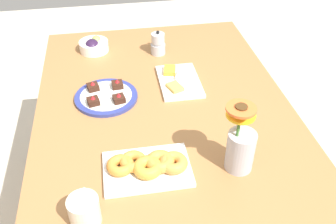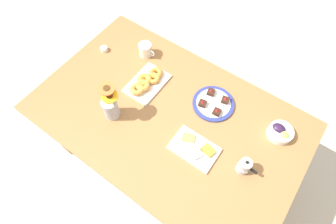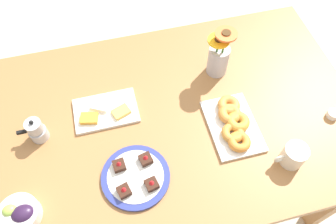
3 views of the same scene
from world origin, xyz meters
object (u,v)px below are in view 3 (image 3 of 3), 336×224
Objects in this scene: moka_pot at (37,130)px; jam_cup_honey at (333,114)px; dining_table at (168,127)px; grape_bowl at (20,214)px; flower_vase at (218,58)px; cheese_platter at (105,111)px; croissant_platter at (233,123)px; coffee_mug at (293,155)px; dessert_plate at (136,176)px.

jam_cup_honey is at bearing 170.30° from moka_pot.
grape_bowl is (0.59, 0.27, 0.12)m from dining_table.
moka_pot is (0.78, 0.15, -0.04)m from flower_vase.
grape_bowl is at bearing 46.03° from cheese_platter.
cheese_platter is 1.03× the size of flower_vase.
cheese_platter is (0.25, -0.09, 0.10)m from dining_table.
grape_bowl reaches higher than croissant_platter.
coffee_mug is 1.03× the size of moka_pot.
grape_bowl is 0.48× the size of croissant_platter.
flower_vase reaches higher than cheese_platter.
dining_table is 6.15× the size of cheese_platter.
flower_vase is (-0.52, -0.10, 0.08)m from cheese_platter.
coffee_mug reaches higher than cheese_platter.
dessert_plate is at bearing 102.00° from cheese_platter.
grape_bowl is 0.84m from croissant_platter.
croissant_platter reaches higher than dining_table.
dessert_plate reaches higher than cheese_platter.
coffee_mug is at bearing 177.93° from grape_bowl.
croissant_platter is 1.13× the size of dessert_plate.
jam_cup_honey is at bearing -175.22° from grape_bowl.
flower_vase is at bearing -74.98° from coffee_mug.
coffee_mug is 0.48× the size of dessert_plate.
coffee_mug is at bearing 129.04° from croissant_platter.
flower_vase is (-0.27, -0.18, 0.17)m from dining_table.
moka_pot is (0.91, -0.34, 0.00)m from coffee_mug.
grape_bowl is at bearing 4.78° from jam_cup_honey.
jam_cup_honey is 1.19m from moka_pot.
croissant_platter is 0.44m from dessert_plate.
flower_vase is (-0.03, -0.29, 0.06)m from croissant_platter.
coffee_mug is at bearing 172.36° from dessert_plate.
dining_table is 0.68m from jam_cup_honey.
coffee_mug is 0.88× the size of grape_bowl.
grape_bowl is 0.41m from dessert_plate.
coffee_mug is 0.98m from moka_pot.
croissant_platter is 0.42m from jam_cup_honey.
cheese_platter is at bearing -169.51° from moka_pot.
dessert_plate is at bearing 15.67° from croissant_platter.
cheese_platter is at bearing -19.54° from dining_table.
coffee_mug is 0.25m from croissant_platter.
croissant_platter is at bearing -7.76° from jam_cup_honey.
coffee_mug is 0.76m from cheese_platter.
dining_table is 6.32× the size of flower_vase.
coffee_mug is 2.56× the size of jam_cup_honey.
moka_pot reaches higher than croissant_platter.
croissant_platter is at bearing -50.96° from coffee_mug.
cheese_platter reaches higher than dining_table.
dessert_plate is at bearing -7.64° from coffee_mug.
flower_vase reaches higher than grape_bowl.
dining_table is 6.30× the size of dessert_plate.
croissant_platter is 6.00× the size of jam_cup_honey.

